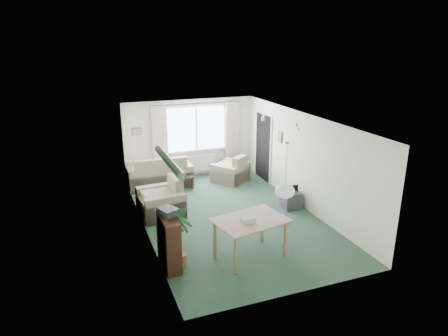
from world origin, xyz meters
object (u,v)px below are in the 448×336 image
object	(u,v)px
armchair_corner	(230,168)
tv_cube	(291,199)
coffee_table	(178,183)
pet_bed	(270,215)
armchair_left	(160,197)
bookshelf	(169,242)
sofa	(159,170)
houseplant	(179,236)
dining_table	(250,239)

from	to	relation	value
armchair_corner	tv_cube	world-z (taller)	armchair_corner
coffee_table	pet_bed	size ratio (longest dim) A/B	1.41
coffee_table	tv_cube	world-z (taller)	tv_cube
tv_cube	armchair_left	bearing A→B (deg)	171.08
coffee_table	bookshelf	bearing A→B (deg)	-106.75
tv_cube	pet_bed	xyz separation A→B (m)	(-0.75, -0.35, -0.15)
sofa	houseplant	size ratio (longest dim) A/B	1.47
sofa	pet_bed	distance (m)	3.75
armchair_left	bookshelf	world-z (taller)	bookshelf
armchair_left	dining_table	distance (m)	2.84
dining_table	tv_cube	size ratio (longest dim) A/B	2.69
sofa	bookshelf	distance (m)	4.46
bookshelf	armchair_left	bearing A→B (deg)	80.32
armchair_corner	armchair_left	bearing A→B (deg)	-1.30
dining_table	pet_bed	size ratio (longest dim) A/B	2.14
armchair_corner	bookshelf	bearing A→B (deg)	19.62
armchair_left	bookshelf	size ratio (longest dim) A/B	1.02
sofa	armchair_corner	bearing A→B (deg)	170.08
dining_table	bookshelf	bearing A→B (deg)	171.64
armchair_left	dining_table	size ratio (longest dim) A/B	0.82
armchair_corner	dining_table	world-z (taller)	armchair_corner
bookshelf	armchair_corner	bearing A→B (deg)	53.45
sofa	coffee_table	xyz separation A→B (m)	(0.44, -0.49, -0.27)
armchair_corner	coffee_table	world-z (taller)	armchair_corner
sofa	tv_cube	bearing A→B (deg)	136.21
bookshelf	dining_table	bearing A→B (deg)	-9.75
sofa	pet_bed	size ratio (longest dim) A/B	3.11
coffee_table	houseplant	distance (m)	4.10
houseplant	dining_table	bearing A→B (deg)	-7.32
armchair_left	tv_cube	world-z (taller)	armchair_left
coffee_table	houseplant	size ratio (longest dim) A/B	0.67
sofa	dining_table	world-z (taller)	sofa
tv_cube	armchair_corner	bearing A→B (deg)	110.47
houseplant	tv_cube	xyz separation A→B (m)	(3.35, 1.68, -0.41)
bookshelf	pet_bed	xyz separation A→B (m)	(2.79, 1.28, -0.45)
sofa	pet_bed	bearing A→B (deg)	124.18
houseplant	tv_cube	size ratio (longest dim) A/B	2.66
armchair_corner	coffee_table	bearing A→B (deg)	-31.89
sofa	armchair_corner	distance (m)	2.12
sofa	coffee_table	bearing A→B (deg)	132.35
pet_bed	dining_table	bearing A→B (deg)	-129.18
dining_table	pet_bed	xyz separation A→B (m)	(1.23, 1.51, -0.33)
armchair_left	tv_cube	size ratio (longest dim) A/B	2.22
pet_bed	bookshelf	bearing A→B (deg)	-155.38
houseplant	armchair_left	bearing A→B (deg)	86.41
houseplant	pet_bed	bearing A→B (deg)	27.13
coffee_table	dining_table	distance (m)	4.16
coffee_table	bookshelf	world-z (taller)	bookshelf
sofa	armchair_left	bearing A→B (deg)	79.95
sofa	dining_table	size ratio (longest dim) A/B	1.46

